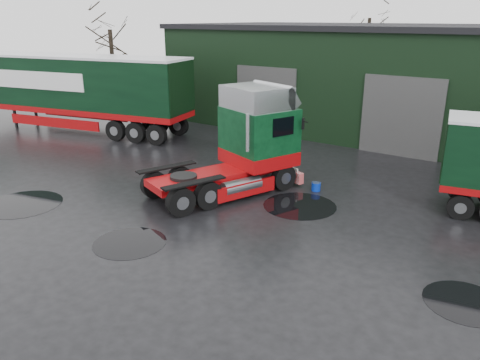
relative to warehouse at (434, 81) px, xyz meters
name	(u,v)px	position (x,y,z in m)	size (l,w,h in m)	color
ground	(188,249)	(-2.00, -20.00, -3.16)	(100.00, 100.00, 0.00)	black
warehouse	(434,81)	(0.00, 0.00, 0.00)	(32.40, 12.40, 6.30)	black
hero_tractor	(220,143)	(-4.10, -15.61, -1.05)	(2.88, 6.78, 4.21)	#083318
trailer_left	(77,93)	(-18.00, -11.85, -0.84)	(3.05, 14.92, 4.63)	silver
wash_bucket	(316,187)	(-1.09, -13.11, -2.99)	(0.37, 0.37, 0.34)	#082AAF
tree_left	(112,56)	(-19.00, -8.00, 1.09)	(4.40, 4.40, 8.50)	black
tree_back_a	(368,42)	(-8.00, 10.00, 1.59)	(4.40, 4.40, 9.50)	black
puddle_0	(130,243)	(-3.80, -20.74, -3.15)	(2.31, 2.31, 0.01)	black
puddle_1	(300,206)	(-0.86, -14.93, -3.15)	(2.76, 2.76, 0.01)	black
puddle_2	(22,204)	(-9.60, -20.86, -3.15)	(2.93, 2.93, 0.01)	black
puddle_4	(466,302)	(5.55, -18.17, -3.15)	(2.06, 2.06, 0.01)	black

